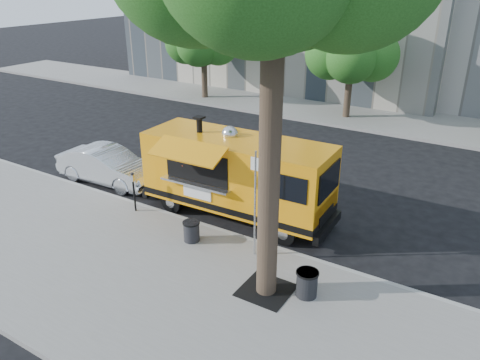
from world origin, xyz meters
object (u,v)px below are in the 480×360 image
at_px(far_tree_a, 203,36).
at_px(parking_meter, 134,187).
at_px(trash_bin_left, 192,231).
at_px(far_tree_b, 352,46).
at_px(sign_post, 255,198).
at_px(sedan, 108,166).
at_px(trash_bin_right, 307,283).
at_px(food_truck, 236,174).

distance_m(far_tree_a, parking_meter, 15.59).
distance_m(far_tree_a, trash_bin_left, 17.47).
relative_size(far_tree_b, trash_bin_left, 9.22).
height_order(far_tree_a, sign_post, far_tree_a).
distance_m(far_tree_a, sedan, 13.35).
distance_m(parking_meter, trash_bin_right, 6.61).
bearing_deg(trash_bin_right, food_truck, 143.26).
bearing_deg(parking_meter, trash_bin_right, -9.65).
height_order(far_tree_a, far_tree_b, far_tree_b).
relative_size(far_tree_a, parking_meter, 4.01).
relative_size(far_tree_a, sedan, 1.33).
bearing_deg(trash_bin_right, far_tree_b, 106.54).
relative_size(far_tree_a, trash_bin_right, 8.15).
xyz_separation_m(far_tree_b, parking_meter, (-2.00, -14.05, -2.85)).
xyz_separation_m(sedan, trash_bin_right, (9.15, -2.52, -0.17)).
xyz_separation_m(parking_meter, trash_bin_left, (2.66, -0.52, -0.51)).
bearing_deg(far_tree_a, food_truck, -50.76).
relative_size(sedan, trash_bin_right, 6.14).
bearing_deg(sign_post, trash_bin_left, -170.25).
bearing_deg(far_tree_a, sedan, -70.43).
xyz_separation_m(far_tree_b, sign_post, (2.55, -14.25, -1.98)).
bearing_deg(far_tree_b, parking_meter, -98.10).
xyz_separation_m(far_tree_b, trash_bin_right, (4.50, -15.16, -3.33)).
height_order(trash_bin_left, trash_bin_right, trash_bin_right).
height_order(far_tree_b, food_truck, far_tree_b).
bearing_deg(trash_bin_left, sedan, 159.94).
xyz_separation_m(food_truck, trash_bin_left, (-0.12, -2.19, -0.98)).
xyz_separation_m(parking_meter, sedan, (-2.65, 1.42, -0.32)).
relative_size(far_tree_b, food_truck, 0.87).
bearing_deg(sign_post, sedan, 167.35).
bearing_deg(parking_meter, far_tree_b, 81.90).
distance_m(parking_meter, food_truck, 3.28).
distance_m(parking_meter, sedan, 3.02).
distance_m(far_tree_b, trash_bin_left, 14.97).
bearing_deg(sedan, food_truck, -90.35).
xyz_separation_m(sign_post, sedan, (-7.20, 1.62, -1.18)).
bearing_deg(far_tree_a, trash_bin_right, -47.54).
xyz_separation_m(far_tree_b, food_truck, (0.79, -12.38, -2.38)).
relative_size(food_truck, trash_bin_left, 10.61).
bearing_deg(far_tree_a, far_tree_b, 2.54).
distance_m(sedan, trash_bin_left, 5.66).
distance_m(sign_post, sedan, 7.47).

